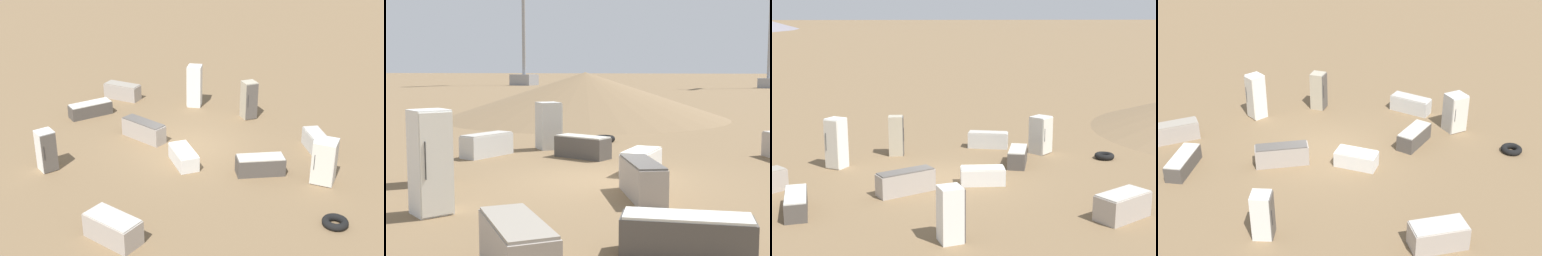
% 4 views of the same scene
% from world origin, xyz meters
% --- Properties ---
extents(ground_plane, '(1000.00, 1000.00, 0.00)m').
position_xyz_m(ground_plane, '(0.00, 0.00, 0.00)').
color(ground_plane, brown).
extents(discarded_fridge_0, '(0.63, 0.58, 1.65)m').
position_xyz_m(discarded_fridge_0, '(1.82, -3.60, 0.83)').
color(discarded_fridge_0, '#B2A88E').
rests_on(discarded_fridge_0, ground_plane).
extents(discarded_fridge_1, '(1.83, 1.55, 0.77)m').
position_xyz_m(discarded_fridge_1, '(-4.90, 4.14, 0.38)').
color(discarded_fridge_1, '#A89E93').
rests_on(discarded_fridge_1, ground_plane).
extents(discarded_fridge_2, '(1.83, 1.00, 0.70)m').
position_xyz_m(discarded_fridge_2, '(-2.16, -4.50, 0.35)').
color(discarded_fridge_2, silver).
rests_on(discarded_fridge_2, ground_plane).
extents(discarded_fridge_3, '(0.75, 0.71, 1.49)m').
position_xyz_m(discarded_fridge_3, '(0.13, 5.30, 0.75)').
color(discarded_fridge_3, white).
rests_on(discarded_fridge_3, ground_plane).
extents(discarded_fridge_4, '(1.98, 1.44, 0.77)m').
position_xyz_m(discarded_fridge_4, '(1.36, 1.34, 0.38)').
color(discarded_fridge_4, '#A89E93').
rests_on(discarded_fridge_4, ground_plane).
extents(discarded_fridge_5, '(1.70, 1.64, 0.74)m').
position_xyz_m(discarded_fridge_5, '(6.14, 0.97, 0.37)').
color(discarded_fridge_5, '#A89E93').
rests_on(discarded_fridge_5, ground_plane).
extents(discarded_fridge_6, '(0.87, 0.87, 1.92)m').
position_xyz_m(discarded_fridge_6, '(4.03, -1.91, 0.96)').
color(discarded_fridge_6, white).
rests_on(discarded_fridge_6, ground_plane).
extents(discarded_fridge_7, '(1.54, 0.74, 0.60)m').
position_xyz_m(discarded_fridge_7, '(-1.28, 0.63, 0.30)').
color(discarded_fridge_7, white).
rests_on(discarded_fridge_7, ground_plane).
extents(discarded_fridge_8, '(1.04, 1.04, 1.57)m').
position_xyz_m(discarded_fridge_8, '(-4.25, -3.36, 0.79)').
color(discarded_fridge_8, silver).
rests_on(discarded_fridge_8, ground_plane).
extents(discarded_fridge_9, '(0.97, 1.95, 0.60)m').
position_xyz_m(discarded_fridge_9, '(4.57, 2.85, 0.30)').
color(discarded_fridge_9, '#4C4742').
rests_on(discarded_fridge_9, ground_plane).
extents(discarded_fridge_10, '(1.07, 1.80, 0.67)m').
position_xyz_m(discarded_fridge_10, '(-2.94, -1.64, 0.33)').
color(discarded_fridge_10, '#4C4742').
rests_on(discarded_fridge_10, ground_plane).
extents(scrap_tire, '(0.79, 0.79, 0.23)m').
position_xyz_m(scrap_tire, '(-6.63, -2.20, 0.12)').
color(scrap_tire, black).
rests_on(scrap_tire, ground_plane).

